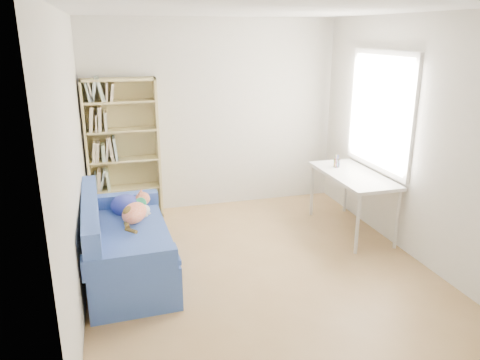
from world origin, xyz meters
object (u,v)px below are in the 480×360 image
desk (353,179)px  pen_cup (337,162)px  bookshelf (124,156)px  sofa (124,244)px

desk → pen_cup: size_ratio=7.93×
bookshelf → pen_cup: (2.62, -0.91, -0.04)m
bookshelf → desk: (2.68, -1.24, -0.17)m
desk → pen_cup: pen_cup is taller
sofa → desk: size_ratio=1.31×
bookshelf → pen_cup: 2.77m
pen_cup → desk: bearing=-79.3°
pen_cup → bookshelf: bearing=160.8°
desk → pen_cup: (-0.06, 0.33, 0.13)m
sofa → desk: sofa is taller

